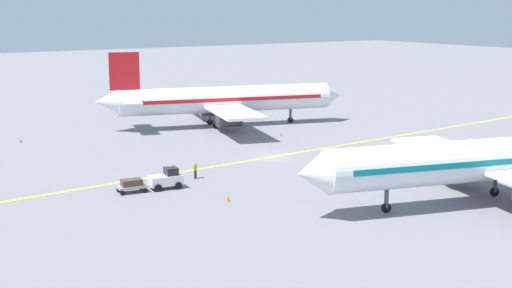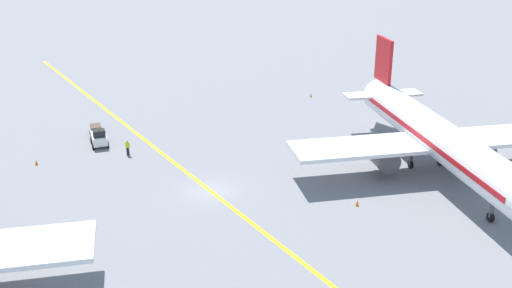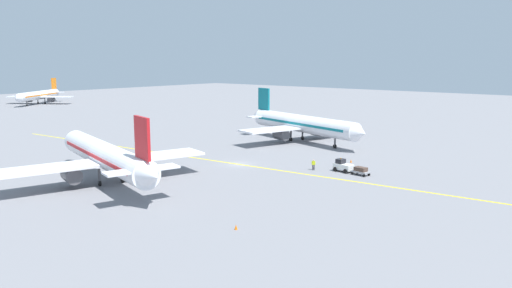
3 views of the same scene
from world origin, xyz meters
name	(u,v)px [view 2 (image 2 of 3)]	position (x,y,z in m)	size (l,w,h in m)	color
ground_plane	(211,191)	(0.00, 0.00, 0.00)	(400.00, 400.00, 0.00)	slate
apron_yellow_centreline	(211,191)	(0.00, 0.00, 0.00)	(0.40, 120.00, 0.01)	yellow
airplane_at_gate	(436,137)	(-20.88, 6.18, 3.71)	(28.37, 34.96, 10.60)	white
baggage_tug_white	(99,138)	(6.22, -16.03, 0.90)	(2.08, 3.17, 2.11)	white
baggage_cart_trailing	(96,129)	(5.80, -19.30, 0.76)	(1.72, 2.76, 1.24)	gray
ground_crew_worker	(128,147)	(4.24, -11.94, 0.91)	(0.38, 0.50, 1.68)	#23232D
traffic_cone_near_nose	(311,95)	(-24.04, -21.07, 0.28)	(0.32, 0.32, 0.55)	orange
traffic_cone_mid_apron	(36,162)	(13.17, -13.60, 0.28)	(0.32, 0.32, 0.55)	orange
traffic_cone_by_wingtip	(357,203)	(-10.14, 8.55, 0.28)	(0.32, 0.32, 0.55)	orange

